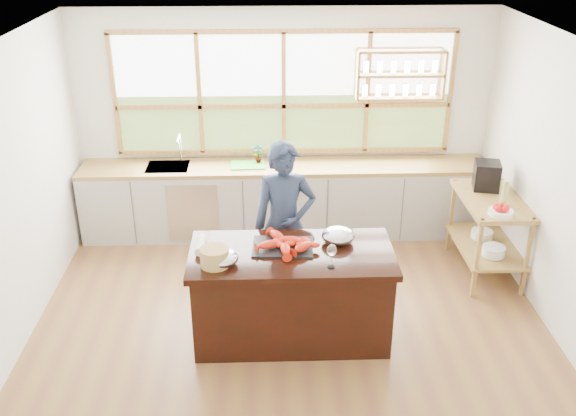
{
  "coord_description": "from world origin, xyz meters",
  "views": [
    {
      "loc": [
        -0.21,
        -5.24,
        3.74
      ],
      "look_at": [
        -0.02,
        0.15,
        1.18
      ],
      "focal_mm": 40.0,
      "sensor_mm": 36.0,
      "label": 1
    }
  ],
  "objects_px": {
    "cook": "(285,224)",
    "wicker_basket": "(215,257)",
    "island": "(292,294)",
    "espresso_machine": "(487,176)"
  },
  "relations": [
    {
      "from": "espresso_machine",
      "to": "wicker_basket",
      "type": "xyz_separation_m",
      "value": [
        -2.86,
        -1.57,
        -0.07
      ]
    },
    {
      "from": "cook",
      "to": "wicker_basket",
      "type": "distance_m",
      "value": 1.08
    },
    {
      "from": "cook",
      "to": "espresso_machine",
      "type": "bearing_deg",
      "value": 13.6
    },
    {
      "from": "cook",
      "to": "wicker_basket",
      "type": "height_order",
      "value": "cook"
    },
    {
      "from": "island",
      "to": "wicker_basket",
      "type": "height_order",
      "value": "wicker_basket"
    },
    {
      "from": "cook",
      "to": "wicker_basket",
      "type": "xyz_separation_m",
      "value": [
        -0.63,
        -0.86,
        0.13
      ]
    },
    {
      "from": "wicker_basket",
      "to": "cook",
      "type": "bearing_deg",
      "value": 53.88
    },
    {
      "from": "island",
      "to": "cook",
      "type": "relative_size",
      "value": 1.09
    },
    {
      "from": "island",
      "to": "cook",
      "type": "height_order",
      "value": "cook"
    },
    {
      "from": "island",
      "to": "wicker_basket",
      "type": "bearing_deg",
      "value": -162.99
    }
  ]
}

